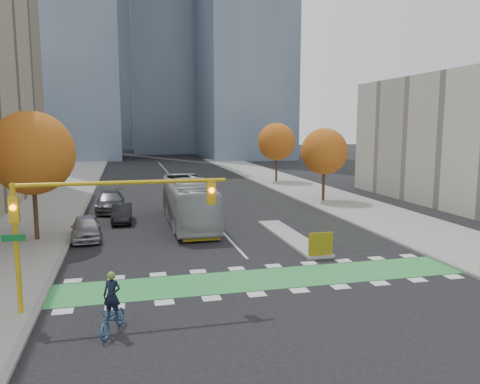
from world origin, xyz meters
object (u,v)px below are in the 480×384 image
parked_car_b (122,213)px  parked_car_c (110,202)px  parked_car_a (86,228)px  tree_east_far (277,142)px  traffic_signal_west (86,211)px  tree_west (32,153)px  bus (188,201)px  cyclist (113,312)px  tree_east_near (324,152)px  hazard_board (321,244)px

parked_car_b → parked_car_c: bearing=102.1°
parked_car_b → parked_car_a: bearing=-112.9°
tree_east_far → traffic_signal_west: (-20.43, -38.51, -1.21)m
tree_west → tree_east_far: (24.50, 26.00, -0.38)m
tree_west → parked_car_b: 8.65m
traffic_signal_west → bus: 16.78m
tree_west → parked_car_c: bearing=66.6°
tree_west → cyclist: bearing=-71.4°
parked_car_c → tree_east_near: bearing=1.0°
tree_west → traffic_signal_west: size_ratio=0.96×
bus → parked_car_b: 5.27m
bus → parked_car_c: bearing=130.8°
hazard_board → tree_east_far: (8.50, 33.80, 4.44)m
traffic_signal_west → tree_east_near: bearing=48.5°
parked_car_c → parked_car_a: bearing=-96.6°
tree_east_near → cyclist: 31.55m
hazard_board → bus: (-5.94, 10.79, 0.92)m
tree_west → parked_car_b: tree_west is taller
tree_east_far → traffic_signal_west: size_ratio=0.90×
tree_east_near → cyclist: (-19.00, -24.84, -4.11)m
bus → parked_car_b: bus is taller
cyclist → parked_car_c: size_ratio=0.39×
hazard_board → tree_west: size_ratio=0.17×
tree_east_near → tree_east_far: 16.01m
parked_car_a → tree_east_far: bearing=46.8°
parked_car_b → tree_east_near: bearing=16.5°
tree_east_far → traffic_signal_west: bearing=-117.9°
traffic_signal_west → parked_car_c: 22.57m
parked_car_a → tree_east_near: bearing=22.1°
cyclist → bus: bearing=96.2°
tree_east_near → parked_car_b: tree_east_near is taller
bus → parked_car_a: (-7.06, -3.16, -0.95)m
hazard_board → traffic_signal_west: 13.23m
hazard_board → parked_car_a: parked_car_a is taller
traffic_signal_west → parked_car_b: 17.70m
parked_car_b → traffic_signal_west: bearing=-92.7°
tree_east_far → cyclist: size_ratio=3.39×
parked_car_b → parked_car_c: (-0.97, 5.00, 0.14)m
tree_west → parked_car_a: tree_west is taller
parked_car_c → tree_east_far: bearing=39.2°
tree_east_near → parked_car_b: bearing=-164.6°
tree_east_far → bus: 27.39m
bus → parked_car_b: (-4.84, 1.84, -1.03)m
cyclist → parked_car_a: size_ratio=0.50×
tree_east_far → parked_car_a: tree_east_far is taller
tree_east_far → bus: (-14.44, -23.01, -3.52)m
hazard_board → traffic_signal_west: (-11.93, -4.71, 3.23)m
hazard_board → tree_east_near: bearing=65.8°
hazard_board → tree_east_far: size_ratio=0.18×
traffic_signal_west → cyclist: 4.13m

